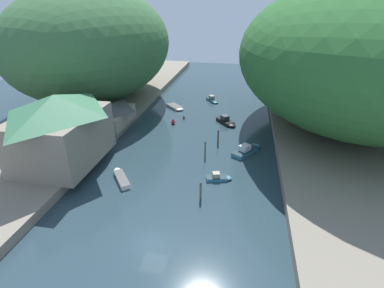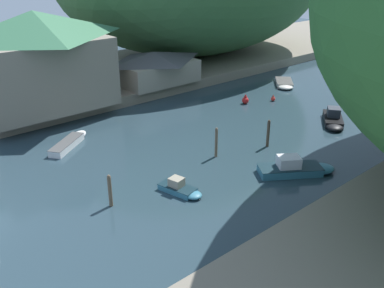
% 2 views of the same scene
% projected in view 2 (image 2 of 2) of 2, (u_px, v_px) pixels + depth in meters
% --- Properties ---
extents(water_surface, '(130.00, 130.00, 0.00)m').
position_uv_depth(water_surface, '(275.00, 119.00, 44.62)').
color(water_surface, '#283D47').
rests_on(water_surface, ground).
extents(left_bank, '(22.00, 120.00, 1.23)m').
position_uv_depth(left_bank, '(142.00, 69.00, 61.22)').
color(left_bank, gray).
rests_on(left_bank, ground).
extents(waterfront_building, '(10.25, 13.79, 9.59)m').
position_uv_depth(waterfront_building, '(39.00, 58.00, 42.97)').
color(waterfront_building, gray).
rests_on(waterfront_building, left_bank).
extents(boathouse_shed, '(7.24, 10.16, 3.72)m').
position_uv_depth(boathouse_shed, '(154.00, 66.00, 52.31)').
color(boathouse_shed, gray).
rests_on(boathouse_shed, left_bank).
extents(boat_small_dinghy, '(4.88, 6.05, 1.48)m').
position_uv_depth(boat_small_dinghy, '(297.00, 168.00, 33.43)').
color(boat_small_dinghy, teal).
rests_on(boat_small_dinghy, water_surface).
extents(boat_yellow_tender, '(3.54, 4.47, 1.32)m').
position_uv_depth(boat_yellow_tender, '(363.00, 86.00, 54.25)').
color(boat_yellow_tender, teal).
rests_on(boat_yellow_tender, water_surface).
extents(boat_near_quay, '(3.63, 2.00, 1.08)m').
position_uv_depth(boat_near_quay, '(181.00, 189.00, 30.73)').
color(boat_near_quay, teal).
rests_on(boat_near_quay, water_surface).
extents(boat_far_upstream, '(4.49, 5.15, 1.52)m').
position_uv_depth(boat_far_upstream, '(333.00, 120.00, 43.13)').
color(boat_far_upstream, black).
rests_on(boat_far_upstream, water_surface).
extents(boat_open_rowboat, '(4.18, 5.14, 0.63)m').
position_uv_depth(boat_open_rowboat, '(71.00, 142.00, 38.47)').
color(boat_open_rowboat, white).
rests_on(boat_open_rowboat, water_surface).
extents(boat_white_cruiser, '(4.81, 4.91, 0.57)m').
position_uv_depth(boat_white_cruiser, '(284.00, 84.00, 55.60)').
color(boat_white_cruiser, silver).
rests_on(boat_white_cruiser, water_surface).
extents(mooring_post_nearest, '(0.26, 0.26, 2.41)m').
position_uv_depth(mooring_post_nearest, '(110.00, 190.00, 28.80)').
color(mooring_post_nearest, brown).
rests_on(mooring_post_nearest, water_surface).
extents(mooring_post_middle, '(0.24, 0.24, 2.65)m').
position_uv_depth(mooring_post_middle, '(216.00, 142.00, 35.84)').
color(mooring_post_middle, brown).
rests_on(mooring_post_middle, water_surface).
extents(mooring_post_fourth, '(0.27, 0.27, 2.53)m').
position_uv_depth(mooring_post_fourth, '(268.00, 133.00, 37.78)').
color(mooring_post_fourth, '#4C3D2D').
rests_on(mooring_post_fourth, water_surface).
extents(channel_buoy_near, '(0.77, 0.77, 1.16)m').
position_uv_depth(channel_buoy_near, '(245.00, 100.00, 48.99)').
color(channel_buoy_near, red).
rests_on(channel_buoy_near, water_surface).
extents(channel_buoy_far, '(0.51, 0.51, 0.77)m').
position_uv_depth(channel_buoy_far, '(273.00, 99.00, 49.94)').
color(channel_buoy_far, red).
rests_on(channel_buoy_far, water_surface).
extents(person_on_quay, '(0.31, 0.42, 1.69)m').
position_uv_depth(person_on_quay, '(57.00, 100.00, 43.46)').
color(person_on_quay, '#282D3D').
rests_on(person_on_quay, left_bank).
extents(person_by_boathouse, '(0.27, 0.41, 1.69)m').
position_uv_depth(person_by_boathouse, '(117.00, 84.00, 48.68)').
color(person_by_boathouse, '#282D3D').
rests_on(person_by_boathouse, left_bank).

